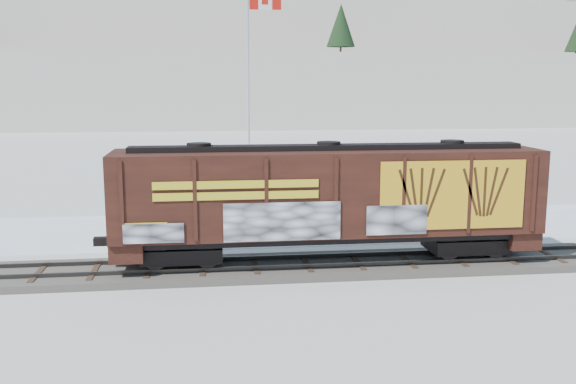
{
  "coord_description": "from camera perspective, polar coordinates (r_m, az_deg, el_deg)",
  "views": [
    {
      "loc": [
        -1.72,
        -23.84,
        7.15
      ],
      "look_at": [
        1.66,
        3.0,
        2.58
      ],
      "focal_mm": 40.0,
      "sensor_mm": 36.0,
      "label": 1
    }
  ],
  "objects": [
    {
      "name": "car_silver",
      "position": [
        31.94,
        -8.88,
        -2.08
      ],
      "size": [
        4.55,
        2.98,
        1.44
      ],
      "primitive_type": "imported",
      "rotation": [
        0.0,
        0.0,
        1.24
      ],
      "color": "#9EA1A5",
      "rests_on": "parking_strip"
    },
    {
      "name": "parking_strip",
      "position": [
        32.19,
        -3.95,
        -3.24
      ],
      "size": [
        40.0,
        8.0,
        0.03
      ],
      "primitive_type": "cube",
      "color": "white",
      "rests_on": "ground"
    },
    {
      "name": "ground",
      "position": [
        24.95,
        -2.95,
        -7.08
      ],
      "size": [
        500.0,
        500.0,
        0.0
      ],
      "primitive_type": "plane",
      "color": "white",
      "rests_on": "ground"
    },
    {
      "name": "car_dark",
      "position": [
        35.33,
        14.84,
        -1.09
      ],
      "size": [
        5.7,
        3.84,
        1.53
      ],
      "primitive_type": "imported",
      "rotation": [
        0.0,
        0.0,
        1.22
      ],
      "color": "black",
      "rests_on": "parking_strip"
    },
    {
      "name": "flagpole",
      "position": [
        36.15,
        -3.34,
        5.57
      ],
      "size": [
        2.3,
        0.9,
        12.34
      ],
      "color": "silver",
      "rests_on": "ground"
    },
    {
      "name": "hopper_railcar",
      "position": [
        24.64,
        3.6,
        -0.36
      ],
      "size": [
        16.24,
        3.06,
        4.45
      ],
      "color": "black",
      "rests_on": "rail_track"
    },
    {
      "name": "hillside",
      "position": [
        163.8,
        -6.74,
        12.06
      ],
      "size": [
        360.0,
        110.0,
        93.0
      ],
      "color": "white",
      "rests_on": "ground"
    },
    {
      "name": "car_white",
      "position": [
        33.01,
        -1.04,
        -1.56
      ],
      "size": [
        4.58,
        1.92,
        1.47
      ],
      "primitive_type": "imported",
      "rotation": [
        0.0,
        0.0,
        1.65
      ],
      "color": "silver",
      "rests_on": "parking_strip"
    },
    {
      "name": "rail_track",
      "position": [
        24.91,
        -2.95,
        -6.75
      ],
      "size": [
        50.0,
        3.4,
        0.43
      ],
      "color": "#59544C",
      "rests_on": "ground"
    }
  ]
}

